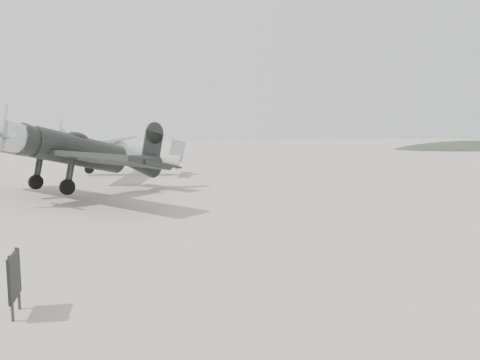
% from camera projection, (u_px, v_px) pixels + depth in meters
% --- Properties ---
extents(ground, '(160.00, 160.00, 0.00)m').
position_uv_depth(ground, '(203.00, 230.00, 16.74)').
color(ground, '#A79F94').
rests_on(ground, ground).
extents(hill_northeast, '(32.00, 16.00, 5.20)m').
position_uv_depth(hill_northeast, '(475.00, 149.00, 69.17)').
color(hill_northeast, '#2C3426').
rests_on(hill_northeast, ground).
extents(lowwing_monoplane, '(10.67, 12.10, 4.25)m').
position_uv_depth(lowwing_monoplane, '(87.00, 153.00, 23.97)').
color(lowwing_monoplane, black).
rests_on(lowwing_monoplane, ground).
extents(highwing_monoplane, '(9.12, 12.73, 3.60)m').
position_uv_depth(highwing_monoplane, '(116.00, 144.00, 33.79)').
color(highwing_monoplane, '#A0A2A5').
rests_on(highwing_monoplane, ground).
extents(sign_board, '(0.11, 0.91, 1.31)m').
position_uv_depth(sign_board, '(14.00, 277.00, 9.21)').
color(sign_board, '#333333').
rests_on(sign_board, ground).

